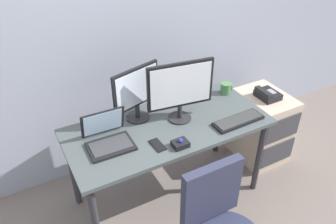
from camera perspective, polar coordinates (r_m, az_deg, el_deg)
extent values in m
plane|color=#72655E|center=(3.04, 0.00, -13.74)|extent=(8.00, 8.00, 0.00)
cube|color=#979EB0|center=(2.81, -7.10, 16.22)|extent=(6.00, 0.10, 2.80)
cube|color=#485051|center=(2.54, 0.00, -2.52)|extent=(1.53, 0.70, 0.03)
cylinder|color=#2D2D33|center=(2.43, -12.10, -18.10)|extent=(0.05, 0.05, 0.72)
cylinder|color=#2D2D33|center=(2.94, 15.12, -7.38)|extent=(0.05, 0.05, 0.72)
cylinder|color=#2D2D33|center=(2.83, -15.84, -9.52)|extent=(0.05, 0.05, 0.72)
cylinder|color=#2D2D33|center=(3.27, 8.50, -1.59)|extent=(0.05, 0.05, 0.72)
cube|color=beige|center=(3.34, 15.31, -2.33)|extent=(0.42, 0.52, 0.67)
cube|color=#38383D|center=(3.11, 18.90, -2.68)|extent=(0.38, 0.01, 0.23)
cube|color=#38383D|center=(3.28, 18.01, -6.60)|extent=(0.38, 0.01, 0.23)
cube|color=black|center=(3.14, 16.53, 2.80)|extent=(0.17, 0.20, 0.06)
cube|color=black|center=(3.07, 15.84, 3.27)|extent=(0.05, 0.18, 0.04)
cube|color=gray|center=(3.13, 17.01, 3.29)|extent=(0.07, 0.08, 0.01)
cube|color=#2E3148|center=(2.11, 7.36, -13.27)|extent=(0.40, 0.06, 0.42)
cylinder|color=#262628|center=(2.60, 1.98, -0.98)|extent=(0.18, 0.18, 0.01)
cylinder|color=#262628|center=(2.57, 2.00, 0.09)|extent=(0.04, 0.04, 0.11)
cube|color=black|center=(2.45, 2.11, 4.59)|extent=(0.51, 0.09, 0.36)
cube|color=white|center=(2.43, 2.23, 4.44)|extent=(0.46, 0.07, 0.31)
cylinder|color=#262628|center=(2.62, -5.13, -0.88)|extent=(0.18, 0.18, 0.01)
cylinder|color=#262628|center=(2.58, -5.20, 0.21)|extent=(0.04, 0.04, 0.11)
cube|color=black|center=(2.47, -5.44, 4.20)|extent=(0.40, 0.14, 0.31)
cube|color=silver|center=(2.46, -5.23, 4.09)|extent=(0.36, 0.11, 0.27)
cube|color=black|center=(2.61, 11.79, -1.46)|extent=(0.41, 0.15, 0.02)
cube|color=#353535|center=(2.61, 11.83, -1.21)|extent=(0.38, 0.13, 0.01)
cube|color=black|center=(2.35, -9.63, -5.75)|extent=(0.31, 0.23, 0.02)
cube|color=#38383D|center=(2.35, -9.66, -5.53)|extent=(0.28, 0.17, 0.00)
cube|color=black|center=(2.39, -10.99, -1.69)|extent=(0.31, 0.07, 0.21)
cube|color=silver|center=(2.39, -10.94, -1.76)|extent=(0.27, 0.06, 0.19)
cube|color=black|center=(2.33, 2.10, -5.40)|extent=(0.11, 0.09, 0.04)
sphere|color=navy|center=(2.31, 2.11, -4.90)|extent=(0.04, 0.04, 0.04)
cylinder|color=#487E48|center=(2.94, 9.73, 3.98)|extent=(0.09, 0.09, 0.10)
torus|color=#46874B|center=(2.97, 10.49, 4.23)|extent=(0.01, 0.06, 0.06)
cube|color=black|center=(2.34, -1.78, -5.61)|extent=(0.08, 0.15, 0.01)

